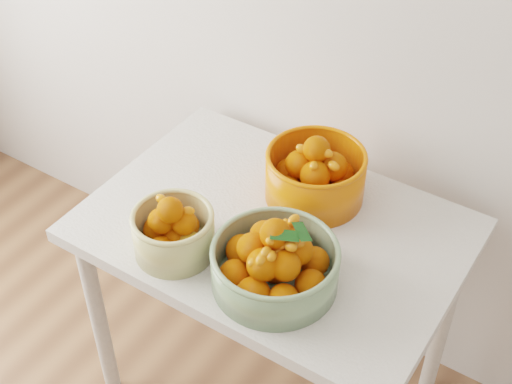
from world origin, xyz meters
TOP-DOWN VIEW (x-y plane):
  - table at (-0.15, 1.60)m, footprint 1.00×0.70m
  - bowl_cream at (-0.31, 1.38)m, footprint 0.27×0.27m
  - bowl_green at (-0.04, 1.42)m, footprint 0.35×0.35m
  - bowl_orange at (-0.12, 1.76)m, footprint 0.32×0.32m

SIDE VIEW (x-z plane):
  - table at x=-0.15m, z-range 0.28..1.03m
  - bowl_cream at x=-0.31m, z-range 0.73..0.91m
  - bowl_green at x=-0.04m, z-range 0.72..0.92m
  - bowl_orange at x=-0.12m, z-range 0.73..0.93m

